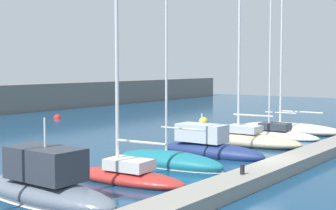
% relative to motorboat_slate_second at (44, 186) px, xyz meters
% --- Properties ---
extents(ground_plane, '(120.00, 120.00, 0.00)m').
position_rel_motorboat_slate_second_xyz_m(ground_plane, '(10.73, -4.01, -0.63)').
color(ground_plane, navy).
extents(dock_pier, '(36.88, 1.64, 0.60)m').
position_rel_motorboat_slate_second_xyz_m(dock_pier, '(10.73, -5.25, -0.33)').
color(dock_pier, gray).
rests_on(dock_pier, ground_plane).
extents(motorboat_slate_second, '(2.27, 7.73, 3.59)m').
position_rel_motorboat_slate_second_xyz_m(motorboat_slate_second, '(0.00, 0.00, 0.00)').
color(motorboat_slate_second, slate).
rests_on(motorboat_slate_second, ground_plane).
extents(sailboat_red_third, '(2.33, 6.29, 11.27)m').
position_rel_motorboat_slate_second_xyz_m(sailboat_red_third, '(4.41, -0.50, -0.19)').
color(sailboat_red_third, '#B72D28').
rests_on(sailboat_red_third, ground_plane).
extents(sailboat_teal_fourth, '(2.19, 6.61, 13.23)m').
position_rel_motorboat_slate_second_xyz_m(sailboat_teal_fourth, '(8.63, 0.19, -0.33)').
color(sailboat_teal_fourth, '#19707F').
rests_on(sailboat_teal_fourth, ground_plane).
extents(motorboat_navy_fifth, '(1.98, 6.86, 2.84)m').
position_rel_motorboat_slate_second_xyz_m(motorboat_navy_fifth, '(12.68, 0.21, -0.12)').
color(motorboat_navy_fifth, navy).
rests_on(motorboat_navy_fifth, ground_plane).
extents(sailboat_sand_sixth, '(2.92, 8.55, 18.22)m').
position_rel_motorboat_slate_second_xyz_m(sailboat_sand_sixth, '(17.51, 0.56, -0.15)').
color(sailboat_sand_sixth, beige).
rests_on(sailboat_sand_sixth, ground_plane).
extents(sailboat_white_seventh, '(2.69, 7.27, 15.71)m').
position_rel_motorboat_slate_second_xyz_m(sailboat_white_seventh, '(21.89, 0.39, -0.32)').
color(sailboat_white_seventh, white).
rests_on(sailboat_white_seventh, ground_plane).
extents(sailboat_ivory_eighth, '(2.80, 8.62, 13.80)m').
position_rel_motorboat_slate_second_xyz_m(sailboat_ivory_eighth, '(25.43, 0.51, -0.29)').
color(sailboat_ivory_eighth, silver).
rests_on(sailboat_ivory_eighth, ground_plane).
extents(mooring_buoy_yellow, '(0.89, 0.89, 0.89)m').
position_rel_motorboat_slate_second_xyz_m(mooring_buoy_yellow, '(27.94, 10.31, -0.63)').
color(mooring_buoy_yellow, yellow).
rests_on(mooring_buoy_yellow, ground_plane).
extents(mooring_buoy_red, '(0.81, 0.81, 0.81)m').
position_rel_motorboat_slate_second_xyz_m(mooring_buoy_red, '(21.82, 24.02, -0.63)').
color(mooring_buoy_red, red).
rests_on(mooring_buoy_red, ground_plane).
extents(dock_bollard, '(0.20, 0.20, 0.44)m').
position_rel_motorboat_slate_second_xyz_m(dock_bollard, '(6.61, -5.25, 0.19)').
color(dock_bollard, black).
rests_on(dock_bollard, dock_pier).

